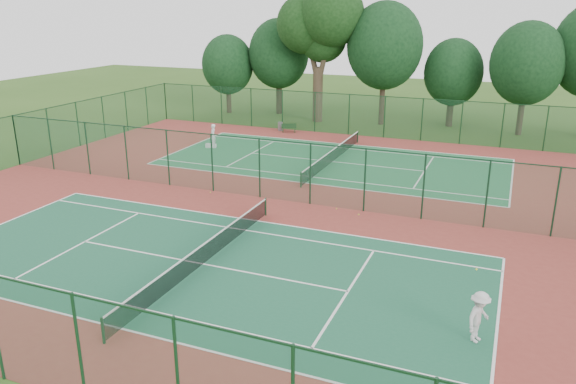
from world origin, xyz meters
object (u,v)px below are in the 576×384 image
(player_far, at_px, (213,136))
(trash_bin, at_px, (280,126))
(bench, at_px, (289,128))
(kit_bag, at_px, (211,146))
(big_tree, at_px, (320,24))
(player_near, at_px, (479,317))

(player_far, height_order, trash_bin, player_far)
(bench, distance_m, kit_bag, 8.26)
(big_tree, bearing_deg, player_near, -62.77)
(player_near, distance_m, kit_bag, 29.33)
(big_tree, bearing_deg, kit_bag, -107.76)
(bench, bearing_deg, kit_bag, -137.38)
(trash_bin, relative_size, big_tree, 0.06)
(kit_bag, bearing_deg, big_tree, 61.72)
(big_tree, bearing_deg, bench, -97.02)
(player_far, xyz_separation_m, trash_bin, (2.46, 7.66, -0.53))
(bench, height_order, big_tree, big_tree)
(player_far, distance_m, bench, 8.04)
(player_near, distance_m, big_tree, 38.35)
(player_near, xyz_separation_m, big_tree, (-17.15, 33.33, 8.09))
(player_near, bearing_deg, trash_bin, 56.96)
(player_near, relative_size, trash_bin, 2.32)
(kit_bag, xyz_separation_m, big_tree, (4.26, 13.30, 8.84))
(player_far, relative_size, trash_bin, 2.37)
(player_far, xyz_separation_m, bench, (3.45, 7.24, -0.50))
(trash_bin, bearing_deg, big_tree, 72.43)
(player_near, xyz_separation_m, bench, (-17.87, 27.49, -0.48))
(player_near, xyz_separation_m, trash_bin, (-18.87, 27.91, -0.52))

